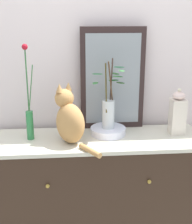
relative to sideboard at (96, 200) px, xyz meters
The scene contains 8 objects.
wall_back 0.88m from the sideboard, 90.00° to the left, with size 4.40×0.08×2.60m, color silver.
sideboard is the anchor object (origin of this frame).
mirror_leaning 0.85m from the sideboard, 56.50° to the left, with size 0.44×0.03×0.70m.
cat_sitting 0.64m from the sideboard, 164.88° to the right, with size 0.30×0.39×0.37m.
vase_slim_green 0.76m from the sideboard, behind, with size 0.06×0.05×0.61m.
bowl_porcelain 0.50m from the sideboard, 37.35° to the left, with size 0.24×0.24×0.05m, color white.
vase_glass_clear 0.65m from the sideboard, 36.32° to the left, with size 0.22×0.15×0.47m.
jar_lidded_porcelain 0.82m from the sideboard, ahead, with size 0.09×0.09×0.31m.
Camera 1 is at (-0.16, -1.92, 1.73)m, focal length 51.14 mm.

